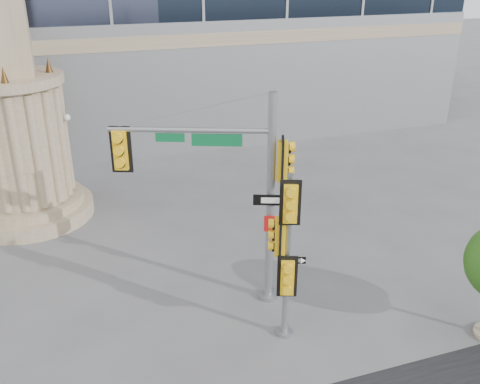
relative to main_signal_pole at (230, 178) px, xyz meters
name	(u,v)px	position (x,y,z in m)	size (l,w,h in m)	color
ground	(281,332)	(0.73, -1.88, -3.54)	(120.00, 120.00, 0.00)	#545456
monument	(5,62)	(-5.27, 7.12, 1.97)	(4.40, 4.40, 16.60)	gray
main_signal_pole	(230,178)	(0.00, 0.00, 0.00)	(4.22, 1.97, 5.72)	slate
secondary_signal_pole	(286,247)	(0.68, -2.05, -1.03)	(0.73, 0.70, 4.28)	slate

